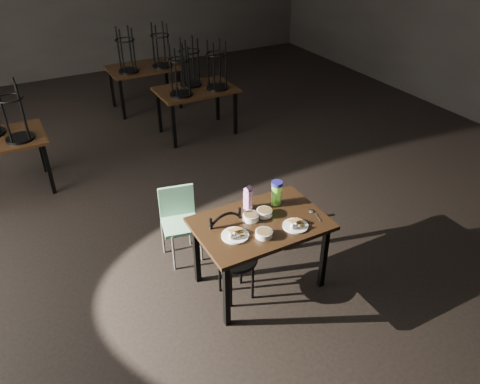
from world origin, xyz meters
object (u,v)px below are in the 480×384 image
bentwood_chair (232,250)px  school_chair (179,217)px  juice_carton (248,198)px  main_table (261,229)px  water_bottle (277,193)px

bentwood_chair → school_chair: 0.80m
juice_carton → bentwood_chair: 0.50m
bentwood_chair → school_chair: size_ratio=1.10×
school_chair → juice_carton: bearing=-35.6°
main_table → school_chair: (-0.50, 0.80, -0.20)m
main_table → water_bottle: (0.28, 0.19, 0.20)m
water_bottle → main_table: bearing=-146.2°
bentwood_chair → water_bottle: bearing=11.3°
main_table → bentwood_chair: bentwood_chair is taller
water_bottle → school_chair: bearing=142.4°
water_bottle → bentwood_chair: (-0.57, -0.16, -0.36)m
main_table → juice_carton: juice_carton is taller
water_bottle → school_chair: (-0.78, 0.61, -0.40)m
main_table → water_bottle: bearing=33.8°
main_table → school_chair: bearing=122.1°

